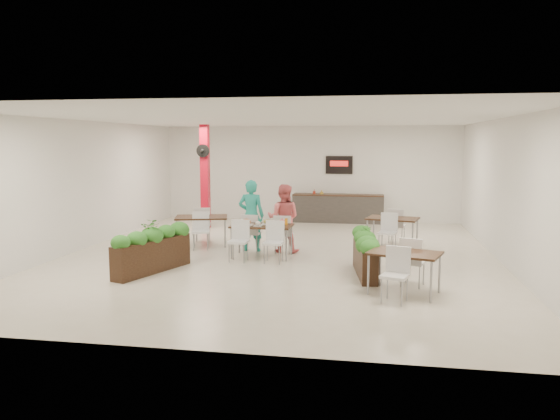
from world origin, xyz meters
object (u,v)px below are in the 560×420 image
object	(u,v)px
side_table_b	(393,222)
side_table_c	(405,259)
side_table_a	(202,221)
red_column	(205,175)
service_counter	(338,208)
diner_woman	(283,218)
planter_right	(365,251)
diner_man	(251,216)
planter_left	(152,247)
main_table	(261,230)

from	to	relation	value
side_table_b	side_table_c	xyz separation A→B (m)	(0.07, -4.43, -0.01)
side_table_a	side_table_c	bearing A→B (deg)	-52.98
red_column	service_counter	world-z (taller)	red_column
diner_woman	side_table_c	distance (m)	4.27
planter_right	diner_woman	bearing A→B (deg)	134.64
red_column	planter_right	bearing A→B (deg)	-46.80
diner_man	diner_woman	size ratio (longest dim) A/B	1.06
service_counter	side_table_c	xyz separation A→B (m)	(1.73, -8.48, 0.13)
red_column	diner_man	xyz separation A→B (m)	(2.22, -3.32, -0.77)
red_column	side_table_b	size ratio (longest dim) A/B	1.91
diner_woman	planter_left	bearing A→B (deg)	48.84
main_table	side_table_b	xyz separation A→B (m)	(3.05, 1.78, -0.00)
planter_right	side_table_c	world-z (taller)	planter_right
main_table	planter_left	bearing A→B (deg)	-135.45
side_table_a	side_table_c	size ratio (longest dim) A/B	1.00
diner_man	planter_left	xyz separation A→B (m)	(-1.51, -2.53, -0.35)
planter_left	planter_right	bearing A→B (deg)	6.57
red_column	diner_man	world-z (taller)	red_column
red_column	planter_right	distance (m)	7.43
planter_left	side_table_b	bearing A→B (deg)	36.45
main_table	side_table_b	world-z (taller)	same
main_table	red_column	bearing A→B (deg)	123.29
planter_left	planter_right	xyz separation A→B (m)	(4.32, 0.50, -0.03)
planter_right	side_table_a	bearing A→B (deg)	148.99
planter_left	side_table_c	world-z (taller)	planter_left
planter_right	main_table	bearing A→B (deg)	150.33
red_column	planter_left	world-z (taller)	red_column
service_counter	diner_woman	world-z (taller)	service_counter
diner_man	service_counter	bearing A→B (deg)	-107.65
main_table	side_table_a	distance (m)	2.18
diner_woman	side_table_b	world-z (taller)	diner_woman
service_counter	main_table	world-z (taller)	service_counter
service_counter	planter_right	xyz separation A→B (m)	(1.03, -7.21, 0.00)
planter_right	side_table_b	distance (m)	3.23
service_counter	side_table_c	distance (m)	8.66
diner_man	main_table	bearing A→B (deg)	122.09
side_table_b	diner_man	bearing A→B (deg)	-148.82
planter_right	side_table_a	xyz separation A→B (m)	(-4.25, 2.55, 0.14)
service_counter	planter_right	size ratio (longest dim) A/B	1.57
red_column	side_table_a	size ratio (longest dim) A/B	1.91
diner_man	side_table_a	xyz separation A→B (m)	(-1.44, 0.52, -0.24)
main_table	side_table_a	size ratio (longest dim) A/B	0.98
diner_woman	planter_right	bearing A→B (deg)	135.93
diner_man	planter_left	size ratio (longest dim) A/B	0.86
diner_man	side_table_b	size ratio (longest dim) A/B	1.05
red_column	planter_right	xyz separation A→B (m)	(5.02, -5.35, -1.15)
planter_right	side_table_b	size ratio (longest dim) A/B	1.14
red_column	diner_man	size ratio (longest dim) A/B	1.82
side_table_c	service_counter	bearing A→B (deg)	119.36
planter_right	side_table_c	size ratio (longest dim) A/B	1.14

